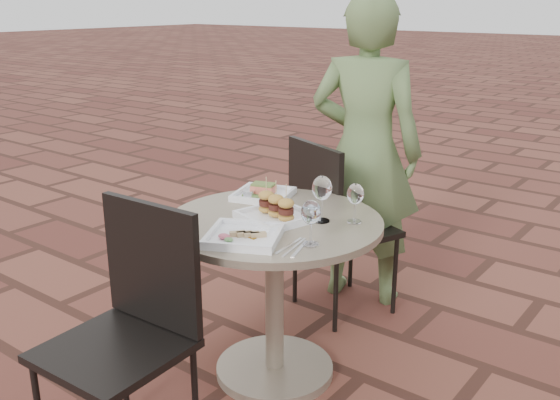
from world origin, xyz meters
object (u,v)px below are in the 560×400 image
Objects in this scene: cafe_table at (274,274)px; plate_tuna at (244,235)px; chair_near at (132,314)px; plate_sliders at (276,211)px; plate_salmon at (263,193)px; chair_far at (331,215)px; diner at (365,152)px.

plate_tuna is (0.05, -0.25, 0.26)m from cafe_table.
plate_sliders is at bearing 78.39° from chair_near.
chair_near is 2.58× the size of plate_tuna.
plate_salmon is 0.84× the size of plate_tuna.
plate_salmon reaches higher than plate_tuna.
plate_sliders reaches higher than plate_salmon.
chair_far is 0.40m from diner.
plate_tuna is at bearing 68.28° from chair_near.
plate_sliders is at bearing 81.84° from diner.
plate_salmon is (-0.22, 0.21, 0.27)m from cafe_table.
diner reaches higher than plate_tuna.
plate_salmon is at bearing 121.03° from plate_tuna.
diner reaches higher than plate_sliders.
cafe_table is 0.36m from plate_tuna.
plate_tuna is (0.17, -0.88, 0.20)m from chair_far.
chair_far and chair_near have the same top height.
plate_tuna is at bearing -78.98° from cafe_table.
plate_salmon is 0.31m from plate_sliders.
chair_near is (0.02, -1.31, 0.00)m from chair_far.
plate_salmon is at bearing 98.65° from chair_far.
diner is (0.02, 0.29, 0.28)m from chair_far.
plate_tuna is at bearing 122.93° from chair_far.
plate_sliders is at bearing -41.16° from plate_salmon.
cafe_table is 0.54× the size of diner.
chair_far is at bearing 76.90° from plate_salmon.
diner is at bearing 87.60° from chair_near.
cafe_table is 0.99m from diner.
diner is 5.19× the size of plate_sliders.
chair_far is 1.31m from chair_near.
chair_far is 0.68m from plate_sliders.
plate_salmon is (-0.10, -0.43, 0.20)m from chair_far.
plate_sliders reaches higher than cafe_table.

